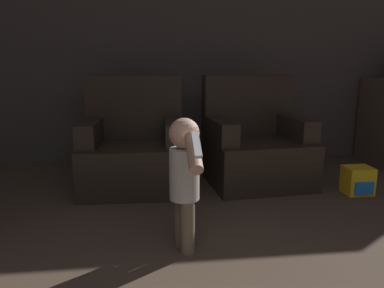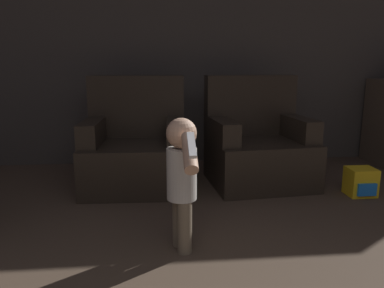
{
  "view_description": "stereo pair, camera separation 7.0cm",
  "coord_description": "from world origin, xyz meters",
  "px_view_note": "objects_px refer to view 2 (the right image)",
  "views": [
    {
      "loc": [
        -0.33,
        0.34,
        1.1
      ],
      "look_at": [
        -0.0,
        3.0,
        0.52
      ],
      "focal_mm": 35.0,
      "sensor_mm": 36.0,
      "label": 1
    },
    {
      "loc": [
        -0.26,
        0.33,
        1.1
      ],
      "look_at": [
        -0.0,
        3.0,
        0.52
      ],
      "focal_mm": 35.0,
      "sensor_mm": 36.0,
      "label": 2
    }
  ],
  "objects_px": {
    "armchair_right": "(258,147)",
    "toy_backpack": "(361,182)",
    "person_toddler": "(182,174)",
    "armchair_left": "(136,150)"
  },
  "relations": [
    {
      "from": "armchair_right",
      "to": "toy_backpack",
      "type": "height_order",
      "value": "armchair_right"
    },
    {
      "from": "armchair_right",
      "to": "toy_backpack",
      "type": "bearing_deg",
      "value": -35.2
    },
    {
      "from": "person_toddler",
      "to": "toy_backpack",
      "type": "relative_size",
      "value": 3.39
    },
    {
      "from": "armchair_right",
      "to": "toy_backpack",
      "type": "distance_m",
      "value": 0.92
    },
    {
      "from": "armchair_left",
      "to": "person_toddler",
      "type": "relative_size",
      "value": 1.24
    },
    {
      "from": "person_toddler",
      "to": "toy_backpack",
      "type": "bearing_deg",
      "value": -77.1
    },
    {
      "from": "armchair_left",
      "to": "toy_backpack",
      "type": "height_order",
      "value": "armchair_left"
    },
    {
      "from": "armchair_left",
      "to": "toy_backpack",
      "type": "bearing_deg",
      "value": -11.1
    },
    {
      "from": "armchair_right",
      "to": "person_toddler",
      "type": "relative_size",
      "value": 1.24
    },
    {
      "from": "armchair_right",
      "to": "person_toddler",
      "type": "xyz_separation_m",
      "value": [
        -0.79,
        -1.24,
        0.14
      ]
    }
  ]
}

